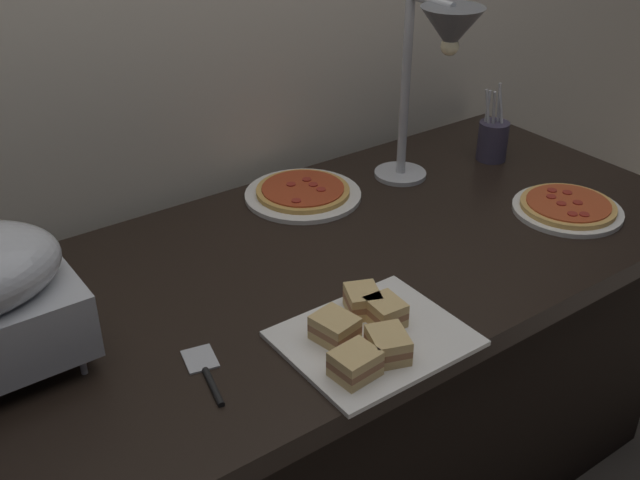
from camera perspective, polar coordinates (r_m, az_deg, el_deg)
The scene contains 9 objects.
back_wall at distance 1.92m, azimuth -8.85°, elevation 16.52°, with size 4.40×0.04×2.40m, color beige.
buffet_table at distance 1.91m, azimuth 0.30°, elevation -10.97°, with size 1.90×0.84×0.76m.
heat_lamp at distance 1.86m, azimuth 9.13°, elevation 14.05°, with size 0.15×0.29×0.49m.
pizza_plate_front at distance 1.94m, azimuth -1.29°, elevation 3.57°, with size 0.30×0.30×0.03m.
pizza_plate_center at distance 1.96m, azimuth 18.14°, elevation 2.33°, with size 0.27×0.27×0.03m.
sandwich_platter at distance 1.42m, azimuth 3.70°, elevation -7.07°, with size 0.34×0.28×0.06m.
sauce_cup_near at distance 1.72m, azimuth -20.32°, elevation -1.98°, with size 0.07×0.07×0.04m.
utensil_holder at distance 2.19m, azimuth 12.87°, elevation 7.39°, with size 0.08×0.08×0.22m.
serving_spatula at distance 1.38m, azimuth -8.57°, elevation -9.80°, with size 0.07×0.17×0.01m.
Camera 1 is at (-0.85, -1.16, 1.64)m, focal length 42.50 mm.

